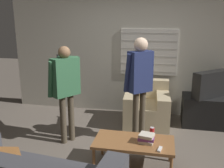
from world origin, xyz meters
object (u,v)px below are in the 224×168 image
(person_left_standing, at_px, (65,83))
(book_stack, at_px, (146,138))
(armchair_beige, at_px, (147,107))
(coffee_table, at_px, (134,143))
(tv, at_px, (212,84))
(spare_remote, at_px, (160,149))
(person_right_standing, at_px, (139,77))
(soda_can, at_px, (152,132))

(person_left_standing, relative_size, book_stack, 7.18)
(armchair_beige, xyz_separation_m, person_left_standing, (-1.24, -1.04, 0.69))
(coffee_table, distance_m, tv, 2.16)
(spare_remote, bearing_deg, tv, 76.59)
(person_right_standing, relative_size, spare_remote, 12.75)
(soda_can, bearing_deg, person_left_standing, 166.38)
(armchair_beige, xyz_separation_m, coffee_table, (-0.07, -1.59, 0.03))
(armchair_beige, xyz_separation_m, book_stack, (0.10, -1.61, 0.13))
(tv, distance_m, book_stack, 2.06)
(person_right_standing, xyz_separation_m, book_stack, (0.19, -0.83, -0.64))
(tv, bearing_deg, book_stack, 17.19)
(book_stack, height_order, soda_can, book_stack)
(armchair_beige, height_order, book_stack, armchair_beige)
(person_left_standing, bearing_deg, tv, -29.00)
(armchair_beige, distance_m, soda_can, 1.40)
(book_stack, relative_size, soda_can, 1.76)
(person_left_standing, xyz_separation_m, book_stack, (1.35, -0.57, -0.56))
(soda_can, bearing_deg, armchair_beige, 96.93)
(tv, bearing_deg, armchair_beige, -35.34)
(person_left_standing, bearing_deg, soda_can, -68.12)
(person_right_standing, distance_m, book_stack, 1.06)
(person_right_standing, relative_size, book_stack, 7.77)
(book_stack, distance_m, spare_remote, 0.26)
(person_right_standing, distance_m, soda_can, 0.91)
(soda_can, bearing_deg, tv, 56.03)
(tv, xyz_separation_m, person_left_standing, (-2.42, -1.15, 0.20))
(tv, bearing_deg, coffee_table, 13.07)
(coffee_table, relative_size, book_stack, 4.90)
(coffee_table, height_order, person_left_standing, person_left_standing)
(tv, height_order, person_left_standing, person_left_standing)
(armchair_beige, xyz_separation_m, tv, (1.18, 0.12, 0.49))
(person_left_standing, relative_size, spare_remote, 11.80)
(tv, bearing_deg, soda_can, 15.10)
(coffee_table, bearing_deg, soda_can, 42.38)
(coffee_table, relative_size, tv, 1.45)
(person_left_standing, height_order, person_right_standing, person_right_standing)
(coffee_table, distance_m, book_stack, 0.20)
(armchair_beige, bearing_deg, spare_remote, 96.01)
(tv, height_order, person_right_standing, person_right_standing)
(person_right_standing, height_order, spare_remote, person_right_standing)
(coffee_table, bearing_deg, book_stack, -5.77)
(armchair_beige, bearing_deg, tv, -177.61)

